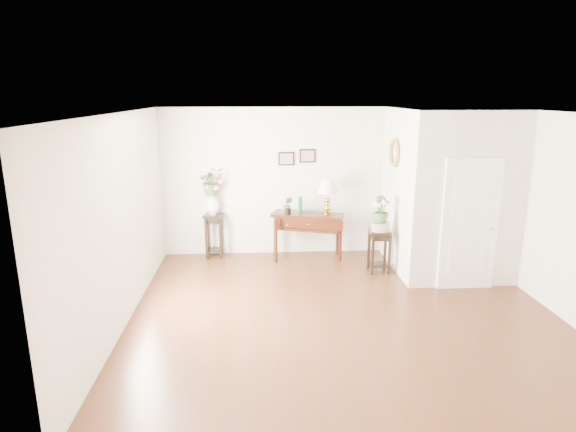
{
  "coord_description": "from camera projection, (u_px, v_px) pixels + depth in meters",
  "views": [
    {
      "loc": [
        -1.19,
        -6.26,
        3.04
      ],
      "look_at": [
        -0.71,
        1.3,
        1.1
      ],
      "focal_mm": 30.0,
      "sensor_mm": 36.0,
      "label": 1
    }
  ],
  "objects": [
    {
      "name": "green_vase",
      "position": [
        300.0,
        205.0,
        8.87
      ],
      "size": [
        0.08,
        0.08,
        0.32
      ],
      "primitive_type": "cylinder",
      "rotation": [
        0.0,
        0.0,
        0.29
      ],
      "color": "#0C4C22",
      "rests_on": "console_table"
    },
    {
      "name": "wall_back",
      "position": [
        320.0,
        182.0,
        9.19
      ],
      "size": [
        6.0,
        0.02,
        2.8
      ],
      "primitive_type": "cube",
      "color": "beige",
      "rests_on": "ground"
    },
    {
      "name": "floor",
      "position": [
        343.0,
        312.0,
        6.88
      ],
      "size": [
        6.0,
        5.5,
        0.02
      ],
      "primitive_type": "cube",
      "color": "#4E2819",
      "rests_on": "ground"
    },
    {
      "name": "console_table",
      "position": [
        307.0,
        236.0,
        9.03
      ],
      "size": [
        1.39,
        0.82,
        0.88
      ],
      "primitive_type": "cube",
      "rotation": [
        0.0,
        0.0,
        -0.31
      ],
      "color": "black",
      "rests_on": "floor"
    },
    {
      "name": "wall_front",
      "position": [
        408.0,
        303.0,
        3.87
      ],
      "size": [
        6.0,
        0.02,
        2.8
      ],
      "primitive_type": "cube",
      "color": "beige",
      "rests_on": "ground"
    },
    {
      "name": "plant_stand_a",
      "position": [
        214.0,
        236.0,
        9.14
      ],
      "size": [
        0.39,
        0.39,
        0.83
      ],
      "primitive_type": "cube",
      "rotation": [
        0.0,
        0.0,
        -0.21
      ],
      "color": "black",
      "rests_on": "floor"
    },
    {
      "name": "wall_left",
      "position": [
        121.0,
        221.0,
        6.35
      ],
      "size": [
        0.02,
        5.5,
        2.8
      ],
      "primitive_type": "cube",
      "color": "beige",
      "rests_on": "ground"
    },
    {
      "name": "wall_right",
      "position": [
        558.0,
        214.0,
        6.72
      ],
      "size": [
        0.02,
        5.5,
        2.8
      ],
      "primitive_type": "cube",
      "color": "beige",
      "rests_on": "ground"
    },
    {
      "name": "narcissus",
      "position": [
        381.0,
        210.0,
        8.19
      ],
      "size": [
        0.3,
        0.3,
        0.49
      ],
      "primitive_type": "imported",
      "rotation": [
        0.0,
        0.0,
        0.12
      ],
      "color": "#365D2C",
      "rests_on": "ceramic_bowl"
    },
    {
      "name": "ceramic_bowl",
      "position": [
        380.0,
        226.0,
        8.26
      ],
      "size": [
        0.36,
        0.36,
        0.14
      ],
      "primitive_type": "cylinder",
      "rotation": [
        0.0,
        0.0,
        -0.14
      ],
      "color": "#BAA897",
      "rests_on": "plant_stand_b"
    },
    {
      "name": "wall_ornament",
      "position": [
        394.0,
        153.0,
        8.28
      ],
      "size": [
        0.07,
        0.51,
        0.51
      ],
      "primitive_type": "torus",
      "rotation": [
        0.0,
        1.57,
        0.0
      ],
      "color": "#BA943E",
      "rests_on": "partition"
    },
    {
      "name": "lily_arrangement",
      "position": [
        212.0,
        180.0,
        8.87
      ],
      "size": [
        0.56,
        0.52,
        0.52
      ],
      "primitive_type": "imported",
      "rotation": [
        0.0,
        0.0,
        0.27
      ],
      "color": "#365D2C",
      "rests_on": "porcelain_vase"
    },
    {
      "name": "porcelain_vase",
      "position": [
        213.0,
        203.0,
        8.98
      ],
      "size": [
        0.3,
        0.3,
        0.42
      ],
      "primitive_type": null,
      "rotation": [
        0.0,
        0.0,
        -0.32
      ],
      "color": "white",
      "rests_on": "plant_stand_a"
    },
    {
      "name": "ceiling",
      "position": [
        349.0,
        113.0,
        6.19
      ],
      "size": [
        6.0,
        5.5,
        0.02
      ],
      "primitive_type": "cube",
      "color": "white",
      "rests_on": "ground"
    },
    {
      "name": "plant_stand_b",
      "position": [
        379.0,
        251.0,
        8.38
      ],
      "size": [
        0.39,
        0.39,
        0.75
      ],
      "primitive_type": "cube",
      "rotation": [
        0.0,
        0.0,
        -0.1
      ],
      "color": "black",
      "rests_on": "floor"
    },
    {
      "name": "potted_plant",
      "position": [
        288.0,
        206.0,
        8.86
      ],
      "size": [
        0.19,
        0.16,
        0.31
      ],
      "primitive_type": "imported",
      "rotation": [
        0.0,
        0.0,
        -0.15
      ],
      "color": "#365D2C",
      "rests_on": "console_table"
    },
    {
      "name": "partition",
      "position": [
        447.0,
        190.0,
        8.38
      ],
      "size": [
        1.8,
        1.95,
        2.8
      ],
      "primitive_type": "cube",
      "color": "beige",
      "rests_on": "floor"
    },
    {
      "name": "table_lamp",
      "position": [
        328.0,
        195.0,
        8.85
      ],
      "size": [
        0.44,
        0.44,
        0.67
      ],
      "primitive_type": "cube",
      "rotation": [
        0.0,
        0.0,
        0.17
      ],
      "color": "gold",
      "rests_on": "console_table"
    },
    {
      "name": "art_print_right",
      "position": [
        308.0,
        156.0,
        9.03
      ],
      "size": [
        0.3,
        0.02,
        0.25
      ],
      "primitive_type": "cube",
      "color": "black",
      "rests_on": "wall_back"
    },
    {
      "name": "art_print_left",
      "position": [
        286.0,
        159.0,
        9.02
      ],
      "size": [
        0.3,
        0.02,
        0.25
      ],
      "primitive_type": "cube",
      "color": "black",
      "rests_on": "wall_back"
    },
    {
      "name": "door",
      "position": [
        470.0,
        225.0,
        7.5
      ],
      "size": [
        0.9,
        0.05,
        2.1
      ],
      "primitive_type": "cube",
      "color": "white",
      "rests_on": "floor"
    }
  ]
}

